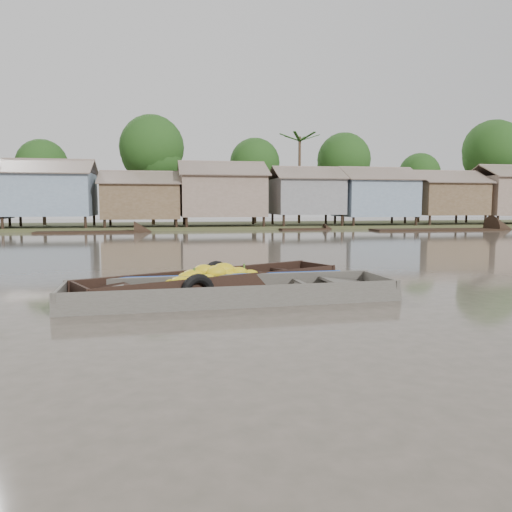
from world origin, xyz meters
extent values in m
plane|color=#4D473B|center=(0.00, 0.00, 0.00)|extent=(120.00, 120.00, 0.00)
cube|color=#384723|center=(0.00, 33.00, 0.00)|extent=(120.00, 12.00, 0.50)
cube|color=gray|center=(-10.50, 29.50, 2.70)|extent=(6.20, 5.20, 3.20)
cube|color=brown|center=(-10.50, 28.10, 4.75)|extent=(6.60, 3.02, 1.28)
cube|color=brown|center=(-10.50, 30.90, 4.75)|extent=(6.60, 3.02, 1.28)
cube|color=brown|center=(-3.80, 29.50, 2.20)|extent=(5.80, 4.60, 2.70)
cube|color=brown|center=(-3.80, 28.26, 4.00)|extent=(6.20, 2.67, 1.14)
cube|color=brown|center=(-3.80, 30.74, 4.00)|extent=(6.20, 2.67, 1.14)
cube|color=#7D6656|center=(2.50, 29.50, 2.65)|extent=(6.50, 5.30, 3.30)
cube|color=brown|center=(2.50, 28.07, 4.75)|extent=(6.90, 3.08, 1.31)
cube|color=brown|center=(2.50, 30.93, 4.75)|extent=(6.90, 3.08, 1.31)
cube|color=slate|center=(9.50, 29.50, 2.60)|extent=(5.40, 4.70, 2.90)
cube|color=brown|center=(9.50, 28.23, 4.50)|extent=(5.80, 2.73, 1.17)
cube|color=brown|center=(9.50, 30.77, 4.50)|extent=(5.80, 2.73, 1.17)
cube|color=gray|center=(15.50, 29.50, 2.50)|extent=(6.00, 5.00, 3.10)
cube|color=brown|center=(15.50, 28.15, 4.50)|extent=(6.40, 2.90, 1.24)
cube|color=brown|center=(15.50, 30.85, 4.50)|extent=(6.40, 2.90, 1.24)
cube|color=brown|center=(22.00, 29.50, 2.45)|extent=(5.70, 4.90, 2.80)
cube|color=brown|center=(22.00, 28.18, 4.30)|extent=(6.10, 2.85, 1.21)
cube|color=brown|center=(22.00, 30.82, 4.30)|extent=(6.10, 2.85, 1.21)
cube|color=#7D6656|center=(28.50, 29.50, 2.70)|extent=(6.30, 5.10, 3.40)
cube|color=brown|center=(28.50, 30.88, 4.85)|extent=(6.70, 2.96, 1.26)
cylinder|color=#473323|center=(-12.00, 34.00, 2.45)|extent=(0.28, 0.28, 4.90)
sphere|color=#133D14|center=(-12.00, 34.00, 5.25)|extent=(4.20, 4.20, 4.20)
cylinder|color=#473323|center=(-3.00, 33.00, 3.15)|extent=(0.28, 0.28, 6.30)
sphere|color=#133D14|center=(-3.00, 33.00, 6.75)|extent=(5.40, 5.40, 5.40)
cylinder|color=#473323|center=(6.00, 34.00, 2.62)|extent=(0.28, 0.28, 5.25)
sphere|color=#133D14|center=(6.00, 34.00, 5.62)|extent=(4.50, 4.50, 4.50)
cylinder|color=#473323|center=(14.00, 33.00, 2.80)|extent=(0.28, 0.28, 5.60)
sphere|color=#133D14|center=(14.00, 33.00, 6.00)|extent=(4.80, 4.80, 4.80)
cylinder|color=#473323|center=(22.00, 34.00, 2.27)|extent=(0.28, 0.28, 4.55)
sphere|color=#133D14|center=(22.00, 34.00, 4.88)|extent=(3.90, 3.90, 3.90)
cylinder|color=#473323|center=(29.00, 33.00, 3.32)|extent=(0.28, 0.28, 6.65)
sphere|color=#133D14|center=(29.00, 33.00, 7.12)|extent=(5.70, 5.70, 5.70)
cylinder|color=#473323|center=(10.00, 33.50, 4.00)|extent=(0.24, 0.24, 8.00)
cube|color=black|center=(-0.94, 0.81, -0.08)|extent=(6.08, 3.65, 0.08)
cube|color=black|center=(-1.22, 1.42, 0.17)|extent=(5.77, 2.78, 0.58)
cube|color=black|center=(-0.66, 0.21, 0.17)|extent=(5.77, 2.78, 0.58)
cube|color=black|center=(1.85, 2.11, 0.17)|extent=(0.63, 1.26, 0.55)
cube|color=black|center=(1.36, 1.88, 0.24)|extent=(1.46, 1.52, 0.21)
cube|color=black|center=(-3.73, -0.48, 0.17)|extent=(0.63, 1.26, 0.55)
cube|color=black|center=(-3.25, -0.25, 0.24)|extent=(1.46, 1.52, 0.21)
cube|color=black|center=(-2.28, 0.20, 0.29)|extent=(0.64, 1.23, 0.05)
cube|color=black|center=(0.39, 1.43, 0.29)|extent=(0.64, 1.23, 0.05)
ellipsoid|color=gold|center=(-1.77, 0.38, 0.28)|extent=(0.60, 0.53, 0.31)
ellipsoid|color=gold|center=(-0.82, 0.74, 0.40)|extent=(0.54, 0.47, 0.28)
ellipsoid|color=gold|center=(-1.49, 0.63, 0.40)|extent=(0.60, 0.53, 0.31)
ellipsoid|color=gold|center=(-0.95, 0.92, 0.48)|extent=(0.46, 0.40, 0.24)
ellipsoid|color=gold|center=(-1.50, 0.30, 0.28)|extent=(0.54, 0.47, 0.28)
ellipsoid|color=gold|center=(-0.77, 0.85, 0.50)|extent=(0.62, 0.54, 0.32)
ellipsoid|color=gold|center=(-1.67, 0.07, 0.16)|extent=(0.48, 0.42, 0.25)
ellipsoid|color=gold|center=(-0.97, 0.62, 0.46)|extent=(0.57, 0.50, 0.29)
ellipsoid|color=gold|center=(-1.17, 0.38, 0.35)|extent=(0.46, 0.41, 0.24)
ellipsoid|color=gold|center=(-0.84, 1.28, 0.28)|extent=(0.52, 0.46, 0.27)
ellipsoid|color=gold|center=(-1.20, 0.93, 0.36)|extent=(0.54, 0.47, 0.28)
ellipsoid|color=gold|center=(-0.82, 1.33, 0.27)|extent=(0.50, 0.44, 0.26)
ellipsoid|color=gold|center=(-0.69, 0.52, 0.24)|extent=(0.49, 0.43, 0.25)
ellipsoid|color=gold|center=(-0.55, 0.93, 0.41)|extent=(0.55, 0.48, 0.28)
ellipsoid|color=gold|center=(-0.43, 1.39, 0.25)|extent=(0.52, 0.46, 0.27)
ellipsoid|color=gold|center=(-1.23, 0.74, 0.50)|extent=(0.57, 0.50, 0.29)
ellipsoid|color=gold|center=(-0.68, 0.71, 0.35)|extent=(0.52, 0.46, 0.27)
ellipsoid|color=gold|center=(-0.12, 1.02, 0.32)|extent=(0.55, 0.49, 0.28)
ellipsoid|color=gold|center=(-0.40, 0.87, 0.43)|extent=(0.47, 0.41, 0.24)
ellipsoid|color=gold|center=(-1.85, 0.33, 0.19)|extent=(0.47, 0.41, 0.24)
ellipsoid|color=gold|center=(-1.62, 0.58, 0.37)|extent=(0.52, 0.45, 0.27)
ellipsoid|color=gold|center=(-1.48, 0.21, 0.21)|extent=(0.58, 0.51, 0.30)
ellipsoid|color=gold|center=(-1.93, 0.51, 0.26)|extent=(0.55, 0.48, 0.28)
ellipsoid|color=gold|center=(-1.36, 0.98, 0.37)|extent=(0.48, 0.42, 0.25)
ellipsoid|color=gold|center=(-1.21, 0.99, 0.32)|extent=(0.49, 0.43, 0.25)
ellipsoid|color=gold|center=(-1.05, 0.92, 0.40)|extent=(0.57, 0.50, 0.29)
ellipsoid|color=gold|center=(-1.53, 0.19, 0.23)|extent=(0.59, 0.52, 0.30)
cylinder|color=#3F6626|center=(-1.45, 0.58, 0.49)|extent=(0.04, 0.04, 0.20)
cylinder|color=#3F6626|center=(-0.74, 0.91, 0.49)|extent=(0.04, 0.04, 0.20)
cylinder|color=#3F6626|center=(-0.23, 1.14, 0.49)|extent=(0.04, 0.04, 0.20)
torus|color=black|center=(-0.86, 1.69, 0.19)|extent=(0.85, 0.54, 0.84)
torus|color=black|center=(-1.43, -0.25, 0.19)|extent=(0.79, 0.51, 0.77)
cube|color=#423E38|center=(-0.73, -0.27, -0.08)|extent=(6.80, 1.74, 0.08)
cube|color=#423E38|center=(-0.76, 0.55, 0.15)|extent=(6.89, 0.45, 0.55)
cube|color=#423E38|center=(-0.69, -1.10, 0.15)|extent=(6.89, 0.45, 0.55)
cube|color=#423E38|center=(2.64, -0.13, 0.15)|extent=(0.13, 1.68, 0.52)
cube|color=#423E38|center=(2.06, -0.15, 0.22)|extent=(1.23, 1.50, 0.22)
cube|color=#423E38|center=(-4.10, -0.42, 0.15)|extent=(0.13, 1.68, 0.52)
cube|color=#423E38|center=(-3.51, -0.39, 0.22)|extent=(1.23, 1.50, 0.22)
cube|color=#423E38|center=(-2.34, -0.34, 0.26)|extent=(0.17, 1.62, 0.05)
cube|color=#423E38|center=(0.89, -0.20, 0.26)|extent=(0.17, 1.62, 0.05)
cube|color=#665E54|center=(-0.73, -0.27, -0.04)|extent=(5.18, 1.54, 0.02)
cube|color=#103EA6|center=(-0.76, 0.61, 0.37)|extent=(5.57, 0.32, 0.14)
torus|color=olive|center=(0.88, -0.48, -0.02)|extent=(0.38, 0.38, 0.05)
torus|color=olive|center=(0.88, -0.48, 0.02)|extent=(0.31, 0.31, 0.05)
cube|color=black|center=(18.15, 24.10, -0.05)|extent=(9.93, 2.51, 0.35)
cube|color=black|center=(-7.35, 25.47, -0.05)|extent=(6.91, 1.71, 0.35)
cube|color=black|center=(8.51, 26.70, -0.05)|extent=(3.79, 1.14, 0.35)
camera|label=1|loc=(-2.09, -10.52, 2.02)|focal=35.00mm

